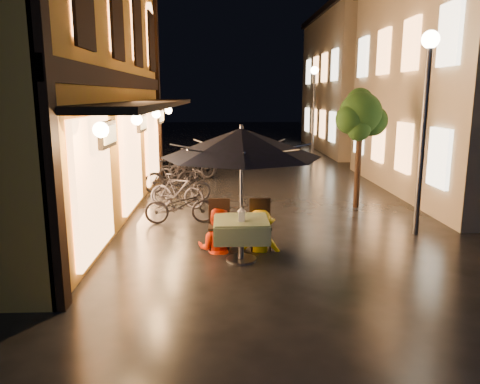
{
  "coord_description": "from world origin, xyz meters",
  "views": [
    {
      "loc": [
        -1.17,
        -7.61,
        2.96
      ],
      "look_at": [
        -0.85,
        1.09,
        1.15
      ],
      "focal_mm": 35.0,
      "sensor_mm": 36.0,
      "label": 1
    }
  ],
  "objects_px": {
    "cafe_table": "(241,229)",
    "patio_umbrella": "(241,143)",
    "bicycle_0": "(180,205)",
    "person_orange": "(217,209)",
    "table_lantern": "(242,214)",
    "person_yellow": "(260,211)",
    "streetlamp_near": "(426,97)"
  },
  "relations": [
    {
      "from": "patio_umbrella",
      "to": "person_yellow",
      "type": "xyz_separation_m",
      "value": [
        0.39,
        0.57,
        -1.37
      ]
    },
    {
      "from": "patio_umbrella",
      "to": "person_yellow",
      "type": "height_order",
      "value": "patio_umbrella"
    },
    {
      "from": "person_yellow",
      "to": "bicycle_0",
      "type": "bearing_deg",
      "value": -43.58
    },
    {
      "from": "patio_umbrella",
      "to": "bicycle_0",
      "type": "relative_size",
      "value": 1.73
    },
    {
      "from": "patio_umbrella",
      "to": "cafe_table",
      "type": "bearing_deg",
      "value": 180.0
    },
    {
      "from": "table_lantern",
      "to": "person_orange",
      "type": "xyz_separation_m",
      "value": [
        -0.44,
        0.74,
        -0.1
      ]
    },
    {
      "from": "streetlamp_near",
      "to": "bicycle_0",
      "type": "height_order",
      "value": "streetlamp_near"
    },
    {
      "from": "streetlamp_near",
      "to": "cafe_table",
      "type": "xyz_separation_m",
      "value": [
        -3.85,
        -1.51,
        -2.33
      ]
    },
    {
      "from": "patio_umbrella",
      "to": "person_orange",
      "type": "bearing_deg",
      "value": 126.98
    },
    {
      "from": "person_yellow",
      "to": "bicycle_0",
      "type": "distance_m",
      "value": 2.67
    },
    {
      "from": "person_yellow",
      "to": "bicycle_0",
      "type": "xyz_separation_m",
      "value": [
        -1.72,
        2.02,
        -0.35
      ]
    },
    {
      "from": "person_orange",
      "to": "person_yellow",
      "type": "bearing_deg",
      "value": -168.67
    },
    {
      "from": "cafe_table",
      "to": "person_orange",
      "type": "height_order",
      "value": "person_orange"
    },
    {
      "from": "streetlamp_near",
      "to": "cafe_table",
      "type": "bearing_deg",
      "value": -158.55
    },
    {
      "from": "bicycle_0",
      "to": "cafe_table",
      "type": "bearing_deg",
      "value": -157.7
    },
    {
      "from": "patio_umbrella",
      "to": "bicycle_0",
      "type": "bearing_deg",
      "value": 117.29
    },
    {
      "from": "table_lantern",
      "to": "person_yellow",
      "type": "height_order",
      "value": "person_yellow"
    },
    {
      "from": "bicycle_0",
      "to": "person_orange",
      "type": "bearing_deg",
      "value": -160.93
    },
    {
      "from": "streetlamp_near",
      "to": "person_yellow",
      "type": "height_order",
      "value": "streetlamp_near"
    },
    {
      "from": "bicycle_0",
      "to": "person_yellow",
      "type": "bearing_deg",
      "value": -144.5
    },
    {
      "from": "streetlamp_near",
      "to": "bicycle_0",
      "type": "bearing_deg",
      "value": 168.27
    },
    {
      "from": "patio_umbrella",
      "to": "person_orange",
      "type": "relative_size",
      "value": 1.73
    },
    {
      "from": "streetlamp_near",
      "to": "table_lantern",
      "type": "distance_m",
      "value": 4.65
    },
    {
      "from": "streetlamp_near",
      "to": "bicycle_0",
      "type": "xyz_separation_m",
      "value": [
        -5.19,
        1.08,
        -2.49
      ]
    },
    {
      "from": "streetlamp_near",
      "to": "person_orange",
      "type": "bearing_deg",
      "value": -167.82
    },
    {
      "from": "person_orange",
      "to": "person_yellow",
      "type": "height_order",
      "value": "person_orange"
    },
    {
      "from": "person_yellow",
      "to": "streetlamp_near",
      "type": "bearing_deg",
      "value": -158.88
    },
    {
      "from": "streetlamp_near",
      "to": "bicycle_0",
      "type": "relative_size",
      "value": 2.59
    },
    {
      "from": "cafe_table",
      "to": "person_yellow",
      "type": "relative_size",
      "value": 0.64
    },
    {
      "from": "table_lantern",
      "to": "bicycle_0",
      "type": "height_order",
      "value": "table_lantern"
    },
    {
      "from": "patio_umbrella",
      "to": "person_yellow",
      "type": "bearing_deg",
      "value": 55.96
    },
    {
      "from": "cafe_table",
      "to": "patio_umbrella",
      "type": "relative_size",
      "value": 0.35
    }
  ]
}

